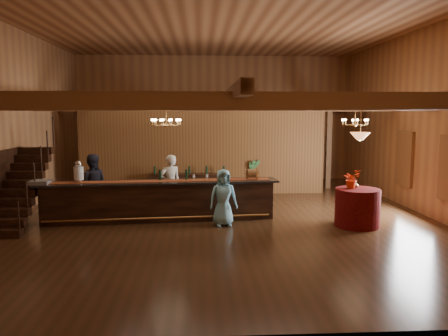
{
  "coord_description": "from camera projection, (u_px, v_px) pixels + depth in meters",
  "views": [
    {
      "loc": [
        -0.61,
        -12.56,
        3.0
      ],
      "look_at": [
        0.1,
        0.31,
        1.37
      ],
      "focal_mm": 35.0,
      "sensor_mm": 36.0,
      "label": 1
    }
  ],
  "objects": [
    {
      "name": "window_right_back",
      "position": [
        405.0,
        159.0,
        13.98
      ],
      "size": [
        0.12,
        1.05,
        1.75
      ],
      "primitive_type": "cube",
      "color": "white",
      "rests_on": "wall_right"
    },
    {
      "name": "raffle_drum",
      "position": [
        252.0,
        173.0,
        12.45
      ],
      "size": [
        0.34,
        0.24,
        0.3
      ],
      "color": "#9B612A",
      "rests_on": "tasting_bar"
    },
    {
      "name": "staff_second",
      "position": [
        92.0,
        184.0,
        12.96
      ],
      "size": [
        0.95,
        0.79,
        1.8
      ],
      "primitive_type": "imported",
      "rotation": [
        0.0,
        0.0,
        3.27
      ],
      "color": "#252633",
      "rests_on": "floor"
    },
    {
      "name": "staircase",
      "position": [
        20.0,
        188.0,
        11.7
      ],
      "size": [
        1.0,
        2.8,
        2.0
      ],
      "color": "#3F2012",
      "rests_on": "floor"
    },
    {
      "name": "floor_plant",
      "position": [
        252.0,
        176.0,
        16.35
      ],
      "size": [
        0.81,
        0.71,
        1.28
      ],
      "primitive_type": "imported",
      "rotation": [
        0.0,
        0.0,
        -0.23
      ],
      "color": "#2D5A28",
      "rests_on": "floor"
    },
    {
      "name": "chandelier_left",
      "position": [
        166.0,
        122.0,
        12.01
      ],
      "size": [
        0.8,
        0.8,
        0.6
      ],
      "color": "#C08946",
      "rests_on": "beam_grid"
    },
    {
      "name": "wall_left",
      "position": [
        7.0,
        122.0,
        12.18
      ],
      "size": [
        0.1,
        14.0,
        5.5
      ],
      "primitive_type": "cube",
      "color": "#A06B3B",
      "rests_on": "floor"
    },
    {
      "name": "ceiling",
      "position": [
        221.0,
        23.0,
        12.17
      ],
      "size": [
        14.0,
        14.0,
        0.0
      ],
      "primitive_type": "plane",
      "rotation": [
        3.14,
        0.0,
        0.0
      ],
      "color": "#A86F41",
      "rests_on": "wall_back"
    },
    {
      "name": "beverage_dispenser",
      "position": [
        79.0,
        172.0,
        11.91
      ],
      "size": [
        0.26,
        0.26,
        0.6
      ],
      "color": "silver",
      "rests_on": "tasting_bar"
    },
    {
      "name": "bar_bottle_0",
      "position": [
        160.0,
        175.0,
        12.29
      ],
      "size": [
        0.07,
        0.07,
        0.3
      ],
      "primitive_type": "cylinder",
      "color": "black",
      "rests_on": "tasting_bar"
    },
    {
      "name": "tasting_bar",
      "position": [
        160.0,
        200.0,
        12.24
      ],
      "size": [
        6.71,
        1.36,
        1.12
      ],
      "rotation": [
        0.0,
        0.0,
        0.08
      ],
      "color": "#3F2012",
      "rests_on": "floor"
    },
    {
      "name": "wall_front",
      "position": [
        248.0,
        133.0,
        5.58
      ],
      "size": [
        12.0,
        0.1,
        5.5
      ],
      "primitive_type": "cube",
      "color": "#A06B3B",
      "rests_on": "floor"
    },
    {
      "name": "table_vase",
      "position": [
        355.0,
        182.0,
        11.63
      ],
      "size": [
        0.19,
        0.19,
        0.3
      ],
      "primitive_type": "imported",
      "rotation": [
        0.0,
        0.0,
        0.28
      ],
      "color": "#C08946",
      "rests_on": "round_table"
    },
    {
      "name": "wall_back",
      "position": [
        213.0,
        119.0,
        19.44
      ],
      "size": [
        12.0,
        0.1,
        5.5
      ],
      "primitive_type": "cube",
      "color": "#A06B3B",
      "rests_on": "floor"
    },
    {
      "name": "pendant_lamp",
      "position": [
        360.0,
        136.0,
        11.34
      ],
      "size": [
        0.52,
        0.52,
        0.9
      ],
      "color": "#C08946",
      "rests_on": "beam_grid"
    },
    {
      "name": "table_flowers",
      "position": [
        351.0,
        179.0,
        11.59
      ],
      "size": [
        0.57,
        0.54,
        0.5
      ],
      "primitive_type": "imported",
      "rotation": [
        0.0,
        0.0,
        0.42
      ],
      "color": "red",
      "rests_on": "round_table"
    },
    {
      "name": "floor",
      "position": [
        221.0,
        215.0,
        12.85
      ],
      "size": [
        14.0,
        14.0,
        0.0
      ],
      "primitive_type": "plane",
      "color": "#3D2212",
      "rests_on": "ground"
    },
    {
      "name": "glass_rack_tray",
      "position": [
        41.0,
        182.0,
        11.7
      ],
      "size": [
        0.5,
        0.5,
        0.1
      ],
      "primitive_type": "cube",
      "color": "gray",
      "rests_on": "tasting_bar"
    },
    {
      "name": "bar_bottle_1",
      "position": [
        186.0,
        175.0,
        12.38
      ],
      "size": [
        0.07,
        0.07,
        0.3
      ],
      "primitive_type": "cylinder",
      "color": "black",
      "rests_on": "tasting_bar"
    },
    {
      "name": "partition_wall",
      "position": [
        203.0,
        153.0,
        16.1
      ],
      "size": [
        9.0,
        0.18,
        3.1
      ],
      "primitive_type": "cube",
      "color": "brown",
      "rests_on": "floor"
    },
    {
      "name": "support_posts",
      "position": [
        222.0,
        164.0,
        12.16
      ],
      "size": [
        9.2,
        10.2,
        3.2
      ],
      "color": "brown",
      "rests_on": "floor"
    },
    {
      "name": "backbar_shelf",
      "position": [
        190.0,
        185.0,
        15.82
      ],
      "size": [
        2.92,
        0.72,
        0.81
      ],
      "primitive_type": "cube",
      "rotation": [
        0.0,
        0.0,
        -0.09
      ],
      "color": "#3F2012",
      "rests_on": "floor"
    },
    {
      "name": "round_table",
      "position": [
        357.0,
        208.0,
        11.58
      ],
      "size": [
        1.17,
        1.17,
        1.01
      ],
      "primitive_type": "cylinder",
      "color": "#700F05",
      "rests_on": "floor"
    },
    {
      "name": "chandelier_right",
      "position": [
        355.0,
        122.0,
        13.09
      ],
      "size": [
        0.8,
        0.8,
        0.62
      ],
      "color": "#C08946",
      "rests_on": "beam_grid"
    },
    {
      "name": "guest",
      "position": [
        223.0,
        198.0,
        11.61
      ],
      "size": [
        0.81,
        0.6,
        1.52
      ],
      "primitive_type": "imported",
      "rotation": [
        0.0,
        0.0,
        0.16
      ],
      "color": "#7DCAE2",
      "rests_on": "floor"
    },
    {
      "name": "beam_grid",
      "position": [
        220.0,
        105.0,
        12.95
      ],
      "size": [
        11.9,
        13.9,
        0.39
      ],
      "color": "brown",
      "rests_on": "wall_left"
    },
    {
      "name": "backroom_boxes",
      "position": [
        208.0,
        173.0,
        18.22
      ],
      "size": [
        4.1,
        0.6,
        1.1
      ],
      "color": "#3F2012",
      "rests_on": "floor"
    },
    {
      "name": "wall_right",
      "position": [
        424.0,
        122.0,
        12.84
      ],
      "size": [
        0.1,
        14.0,
        5.5
      ],
      "primitive_type": "cube",
      "color": "#A06B3B",
      "rests_on": "floor"
    },
    {
      "name": "bartender",
      "position": [
        170.0,
        184.0,
        13.06
      ],
      "size": [
        0.76,
        0.65,
        1.77
      ],
      "primitive_type": "imported",
      "rotation": [
        0.0,
        0.0,
        3.57
      ],
      "color": "beige",
      "rests_on": "floor"
    }
  ]
}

